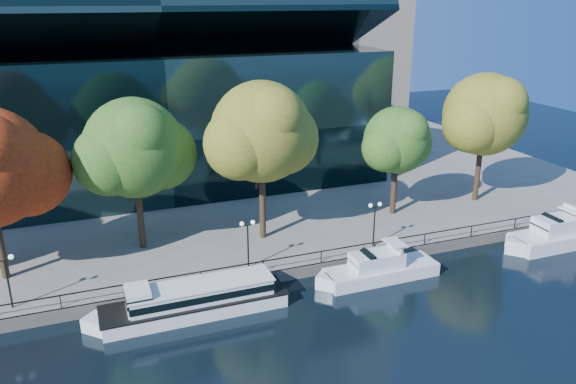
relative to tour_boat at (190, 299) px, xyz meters
name	(u,v)px	position (x,y,z in m)	size (l,w,h in m)	color
ground	(277,303)	(6.34, -0.82, -1.17)	(160.00, 160.00, 0.00)	black
promenade	(183,166)	(6.34, 35.56, -0.67)	(90.00, 67.08, 1.00)	slate
railing	(263,261)	(6.34, 2.43, 0.77)	(88.20, 0.08, 0.99)	black
convention_building	(153,115)	(2.34, 30.97, 7.33)	(50.00, 24.57, 21.43)	black
tour_boat	(190,299)	(0.00, 0.00, 0.00)	(14.52, 3.24, 2.76)	white
cruiser_near	(377,269)	(15.10, -0.17, -0.23)	(10.47, 2.70, 3.03)	white
cruiser_far	(557,234)	(33.66, -0.39, -0.03)	(11.04, 3.06, 3.61)	white
tree_2	(136,150)	(-1.80, 10.66, 8.57)	(10.38, 8.51, 13.08)	black
tree_3	(264,134)	(8.68, 8.91, 9.41)	(10.90, 8.94, 14.13)	black
tree_4	(398,141)	(22.74, 9.92, 7.24)	(8.15, 6.68, 10.82)	black
tree_5	(486,116)	(33.10, 10.15, 8.92)	(10.58, 8.67, 13.50)	black
lamp_0	(6,269)	(-11.86, 3.68, 2.81)	(1.26, 0.36, 4.03)	black
lamp_1	(248,233)	(5.49, 3.68, 2.81)	(1.26, 0.36, 4.03)	black
lamp_2	(375,214)	(16.89, 3.68, 2.81)	(1.26, 0.36, 4.03)	black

